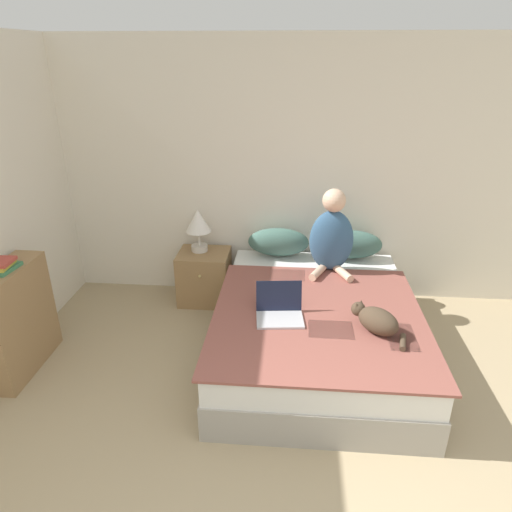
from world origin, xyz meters
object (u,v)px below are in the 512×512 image
Objects in this scene: bed at (316,328)px; bookshelf at (16,321)px; nightstand at (205,277)px; book_stack_top at (2,266)px; pillow_far at (351,244)px; cat_tabby at (377,320)px; pillow_near at (278,242)px; person_sitting at (332,236)px; laptop_open at (280,311)px; table_lamp at (198,224)px.

bed is 2.42m from bookshelf.
bookshelf reaches higher than nightstand.
bookshelf is 3.56× the size of book_stack_top.
pillow_far is 1.32m from cat_tabby.
person_sitting reaches higher than pillow_near.
laptop_open is (-0.71, 0.14, -0.04)m from cat_tabby.
bed is 0.51m from laptop_open.
cat_tabby is (0.05, -1.32, -0.05)m from pillow_far.
pillow_near is at bearing -17.31° from cat_tabby.
laptop_open is 1.46m from table_lamp.
book_stack_top reaches higher than bed.
pillow_far is 3.04m from book_stack_top.
bed is at bearing -37.83° from table_lamp.
book_stack_top is (-2.38, -0.38, 0.67)m from bed.
laptop_open is at bearing -119.19° from pillow_far.
person_sitting is 0.88× the size of bookshelf.
cat_tabby is 2.79m from bookshelf.
bookshelf reaches higher than pillow_near.
bed is at bearing 9.11° from bookshelf.
pillow_far is (0.72, 0.00, 0.00)m from pillow_near.
pillow_far is at bearing 25.38° from bookshelf.
pillow_near is 1.18m from laptop_open.
book_stack_top reaches higher than nightstand.
pillow_near is at bearing 86.84° from laptop_open.
table_lamp is 0.49× the size of bookshelf.
laptop_open is 0.88× the size of table_lamp.
person_sitting is 2.71m from book_stack_top.
person_sitting is (-0.22, -0.29, 0.19)m from pillow_far.
nightstand is 0.61× the size of bookshelf.
nightstand is 1.78m from bookshelf.
bookshelf reaches higher than bed.
person_sitting is 2.03× the size of laptop_open.
pillow_near is 0.78× the size of person_sitting.
pillow_near is 0.82m from table_lamp.
pillow_near is 2.41m from book_stack_top.
nightstand is at bearing -47.81° from table_lamp.
bookshelf is (-2.08, -0.12, -0.12)m from laptop_open.
cat_tabby is 0.72m from laptop_open.
table_lamp reaches higher than laptop_open.
pillow_far is 1.35m from laptop_open.
pillow_far is 1.52m from nightstand.
bookshelf is at bearing -158.16° from person_sitting.
person_sitting is 2.74m from bookshelf.
nightstand is at bearing 43.94° from book_stack_top.
pillow_far is at bearing 52.59° from person_sitting.
pillow_far is 2.44× the size of book_stack_top.
table_lamp reaches higher than bookshelf.
book_stack_top reaches higher than pillow_near.
bed is 1.57m from table_lamp.
nightstand is 2.16× the size of book_stack_top.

